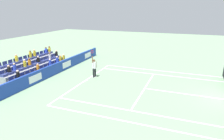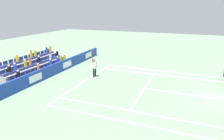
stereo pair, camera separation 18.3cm
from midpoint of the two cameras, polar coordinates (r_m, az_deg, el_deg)
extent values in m
cube|color=white|center=(19.05, -7.01, -2.80)|extent=(10.97, 0.10, 0.01)
cube|color=white|center=(17.22, 9.31, -5.07)|extent=(8.23, 0.10, 0.01)
cube|color=white|center=(16.91, 19.99, -6.34)|extent=(0.10, 6.40, 0.01)
cube|color=white|center=(13.48, 7.25, -11.46)|extent=(0.10, 11.89, 0.01)
cube|color=white|center=(20.97, 13.03, -1.27)|extent=(0.10, 11.89, 0.01)
cube|color=white|center=(12.33, 5.56, -14.30)|extent=(0.10, 11.89, 0.01)
cube|color=white|center=(22.26, 13.60, -0.25)|extent=(0.10, 11.89, 0.01)
cube|color=white|center=(19.00, -6.75, -2.84)|extent=(0.10, 0.20, 0.01)
cube|color=#193899|center=(20.84, -15.98, -0.04)|extent=(19.41, 0.20, 1.10)
cube|color=white|center=(26.69, -6.31, 4.14)|extent=(1.55, 0.01, 0.61)
cube|color=white|center=(22.66, -12.06, 1.58)|extent=(1.55, 0.01, 0.61)
cube|color=white|center=(19.01, -20.12, -2.05)|extent=(1.55, 0.01, 0.61)
cylinder|color=#33383D|center=(22.59, 28.92, -0.28)|extent=(0.10, 0.10, 1.07)
cylinder|color=black|center=(19.69, -4.35, -0.70)|extent=(0.16, 0.16, 0.90)
cylinder|color=black|center=(19.52, -4.84, -0.86)|extent=(0.16, 0.16, 0.90)
cube|color=white|center=(19.81, -4.33, -1.83)|extent=(0.20, 0.28, 0.08)
cube|color=white|center=(19.65, -4.81, -2.00)|extent=(0.20, 0.28, 0.08)
cube|color=white|center=(19.39, -4.65, 1.33)|extent=(0.32, 0.41, 0.60)
sphere|color=brown|center=(19.27, -4.68, 2.65)|extent=(0.24, 0.24, 0.24)
cylinder|color=brown|center=(19.09, -5.16, 2.96)|extent=(0.09, 0.09, 0.62)
cylinder|color=brown|center=(19.50, -4.09, 1.50)|extent=(0.09, 0.09, 0.56)
cylinder|color=black|center=(18.99, -5.19, 4.28)|extent=(0.04, 0.04, 0.28)
torus|color=red|center=(18.93, -5.21, 5.11)|extent=(0.13, 0.30, 0.31)
sphere|color=#D1E533|center=(18.87, -5.24, 5.94)|extent=(0.07, 0.07, 0.07)
cube|color=gray|center=(21.59, -18.17, -0.59)|extent=(8.06, 0.95, 0.42)
cube|color=navy|center=(24.35, -12.71, 2.53)|extent=(0.48, 0.44, 0.20)
cube|color=navy|center=(24.40, -13.13, 3.13)|extent=(0.48, 0.04, 0.30)
cube|color=navy|center=(23.86, -13.54, 2.18)|extent=(0.48, 0.44, 0.20)
cube|color=navy|center=(23.91, -13.97, 2.80)|extent=(0.48, 0.04, 0.30)
cube|color=navy|center=(23.37, -14.41, 1.81)|extent=(0.48, 0.44, 0.20)
cube|color=navy|center=(23.43, -14.85, 2.45)|extent=(0.48, 0.04, 0.30)
cube|color=navy|center=(22.90, -15.31, 1.44)|extent=(0.48, 0.44, 0.20)
cube|color=navy|center=(22.95, -15.76, 2.08)|extent=(0.48, 0.04, 0.30)
cube|color=navy|center=(22.42, -16.25, 1.04)|extent=(0.48, 0.44, 0.20)
cube|color=navy|center=(22.48, -16.70, 1.70)|extent=(0.48, 0.04, 0.30)
cube|color=navy|center=(21.96, -17.23, 0.63)|extent=(0.48, 0.44, 0.20)
cube|color=navy|center=(22.02, -17.69, 1.30)|extent=(0.48, 0.04, 0.30)
cube|color=navy|center=(21.51, -18.25, 0.20)|extent=(0.48, 0.44, 0.20)
cube|color=navy|center=(21.57, -18.72, 0.89)|extent=(0.48, 0.04, 0.30)
cube|color=navy|center=(21.06, -19.31, -0.25)|extent=(0.48, 0.44, 0.20)
cube|color=navy|center=(21.12, -19.79, 0.45)|extent=(0.48, 0.04, 0.30)
cube|color=navy|center=(20.62, -20.42, -0.72)|extent=(0.48, 0.44, 0.20)
cube|color=navy|center=(20.68, -20.91, 0.00)|extent=(0.48, 0.04, 0.30)
cube|color=navy|center=(20.19, -21.58, -1.21)|extent=(0.48, 0.44, 0.20)
cube|color=navy|center=(20.25, -22.07, -0.47)|extent=(0.48, 0.04, 0.30)
cube|color=navy|center=(19.77, -22.79, -1.72)|extent=(0.48, 0.44, 0.20)
cube|color=navy|center=(19.84, -23.29, -0.96)|extent=(0.48, 0.04, 0.30)
cube|color=navy|center=(19.36, -24.05, -2.25)|extent=(0.48, 0.44, 0.20)
cube|color=navy|center=(19.43, -24.55, -1.47)|extent=(0.48, 0.04, 0.30)
cube|color=navy|center=(18.97, -25.37, -2.80)|extent=(0.48, 0.44, 0.20)
cube|color=navy|center=(19.04, -25.88, -2.00)|extent=(0.48, 0.04, 0.30)
cube|color=gray|center=(22.14, -20.12, 0.21)|extent=(8.06, 0.95, 0.84)
cube|color=navy|center=(24.79, -14.59, 3.65)|extent=(0.48, 0.44, 0.20)
cube|color=navy|center=(24.86, -15.01, 4.24)|extent=(0.48, 0.04, 0.30)
cube|color=navy|center=(24.31, -15.44, 3.33)|extent=(0.48, 0.44, 0.20)
cube|color=navy|center=(24.38, -15.87, 3.93)|extent=(0.48, 0.04, 0.30)
cube|color=navy|center=(23.84, -16.33, 2.99)|extent=(0.48, 0.44, 0.20)
cube|color=navy|center=(23.90, -16.76, 3.61)|extent=(0.48, 0.04, 0.30)
cube|color=navy|center=(23.37, -17.26, 2.64)|extent=(0.48, 0.44, 0.20)
cube|color=navy|center=(23.44, -17.69, 3.27)|extent=(0.48, 0.04, 0.30)
cube|color=navy|center=(22.91, -18.22, 2.28)|extent=(0.48, 0.44, 0.20)
cube|color=navy|center=(22.98, -18.66, 2.92)|extent=(0.48, 0.04, 0.30)
cube|color=navy|center=(22.45, -19.21, 1.90)|extent=(0.48, 0.44, 0.20)
cube|color=navy|center=(22.52, -19.66, 2.56)|extent=(0.48, 0.04, 0.30)
cube|color=navy|center=(22.01, -20.25, 1.50)|extent=(0.48, 0.44, 0.20)
cube|color=navy|center=(22.08, -20.71, 2.18)|extent=(0.48, 0.04, 0.30)
cube|color=navy|center=(21.57, -21.33, 1.09)|extent=(0.48, 0.44, 0.20)
cube|color=navy|center=(21.64, -21.79, 1.78)|extent=(0.48, 0.04, 0.30)
cube|color=navy|center=(21.14, -22.46, 0.66)|extent=(0.48, 0.44, 0.20)
cube|color=navy|center=(21.22, -22.92, 1.36)|extent=(0.48, 0.04, 0.30)
cube|color=navy|center=(20.73, -23.63, 0.22)|extent=(0.48, 0.44, 0.20)
cube|color=navy|center=(20.80, -24.10, 0.93)|extent=(0.48, 0.04, 0.30)
cube|color=navy|center=(20.32, -24.85, -0.25)|extent=(0.48, 0.44, 0.20)
cube|color=navy|center=(20.40, -25.32, 0.48)|extent=(0.48, 0.04, 0.30)
cube|color=navy|center=(19.92, -26.12, -0.73)|extent=(0.48, 0.44, 0.20)
cube|color=navy|center=(20.00, -26.60, 0.02)|extent=(0.48, 0.04, 0.30)
cube|color=navy|center=(19.54, -27.43, -1.24)|extent=(0.48, 0.44, 0.20)
cube|color=navy|center=(19.62, -27.92, -0.47)|extent=(0.48, 0.04, 0.30)
cube|color=gray|center=(22.72, -21.97, 0.97)|extent=(8.06, 0.95, 1.26)
cube|color=navy|center=(25.27, -16.41, 4.72)|extent=(0.48, 0.44, 0.20)
cube|color=navy|center=(25.35, -16.81, 5.30)|extent=(0.48, 0.04, 0.30)
cube|color=navy|center=(24.80, -17.28, 4.43)|extent=(0.48, 0.44, 0.20)
cube|color=navy|center=(24.88, -17.69, 5.02)|extent=(0.48, 0.04, 0.30)
cube|color=navy|center=(24.34, -18.19, 4.12)|extent=(0.48, 0.44, 0.20)
cube|color=navy|center=(24.41, -18.60, 4.72)|extent=(0.48, 0.04, 0.30)
cube|color=navy|center=(23.88, -19.13, 3.80)|extent=(0.48, 0.44, 0.20)
cube|color=navy|center=(23.96, -19.55, 4.41)|extent=(0.48, 0.04, 0.30)
cube|color=navy|center=(23.43, -20.10, 3.46)|extent=(0.48, 0.44, 0.20)
cube|color=navy|center=(23.51, -20.53, 4.09)|extent=(0.48, 0.04, 0.30)
cube|color=navy|center=(22.98, -21.12, 3.11)|extent=(0.48, 0.44, 0.20)
cube|color=navy|center=(23.06, -21.55, 3.75)|extent=(0.48, 0.04, 0.30)
cube|color=navy|center=(22.55, -22.17, 2.75)|extent=(0.48, 0.44, 0.20)
cube|color=navy|center=(22.63, -22.60, 3.40)|extent=(0.48, 0.04, 0.30)
cube|color=navy|center=(22.12, -23.26, 2.37)|extent=(0.48, 0.44, 0.20)
cube|color=navy|center=(22.21, -23.70, 3.04)|extent=(0.48, 0.04, 0.30)
cube|color=navy|center=(21.70, -24.39, 1.98)|extent=(0.48, 0.44, 0.20)
cube|color=navy|center=(21.79, -24.84, 2.66)|extent=(0.48, 0.04, 0.30)
cube|color=navy|center=(21.30, -25.57, 1.57)|extent=(0.48, 0.44, 0.20)
cube|color=navy|center=(21.39, -26.02, 2.26)|extent=(0.48, 0.04, 0.30)
cube|color=navy|center=(20.90, -26.79, 1.14)|extent=(0.48, 0.44, 0.20)
cube|color=navy|center=(20.99, -27.25, 1.85)|extent=(0.48, 0.04, 0.30)
cube|color=navy|center=(20.52, -28.06, 0.70)|extent=(0.48, 0.44, 0.20)
cylinder|color=blue|center=(23.32, -14.57, 2.68)|extent=(0.28, 0.28, 0.52)
sphere|color=beige|center=(23.23, -14.63, 3.54)|extent=(0.20, 0.20, 0.20)
cylinder|color=yellow|center=(24.29, -12.86, 3.34)|extent=(0.28, 0.28, 0.50)
sphere|color=beige|center=(24.22, -12.91, 4.15)|extent=(0.20, 0.20, 0.20)
cylinder|color=yellow|center=(23.38, -20.28, 4.34)|extent=(0.28, 0.28, 0.53)
sphere|color=#D3A884|center=(23.31, -20.37, 5.21)|extent=(0.20, 0.20, 0.20)
cylinder|color=white|center=(23.80, -16.49, 3.76)|extent=(0.28, 0.28, 0.45)
sphere|color=brown|center=(23.73, -16.55, 4.51)|extent=(0.20, 0.20, 0.20)
cylinder|color=orange|center=(21.52, -21.53, 2.00)|extent=(0.28, 0.28, 0.50)
sphere|color=brown|center=(21.44, -21.63, 2.90)|extent=(0.20, 0.20, 0.20)
cylinder|color=blue|center=(24.77, -17.44, 5.19)|extent=(0.28, 0.28, 0.47)
sphere|color=brown|center=(24.71, -17.50, 5.94)|extent=(0.20, 0.20, 0.20)
cylinder|color=black|center=(19.29, -24.28, -1.21)|extent=(0.28, 0.28, 0.52)
sphere|color=beige|center=(19.19, -24.41, -0.19)|extent=(0.20, 0.20, 0.20)
cylinder|color=orange|center=(21.00, -19.50, 0.63)|extent=(0.28, 0.28, 0.47)
sphere|color=#D3A884|center=(20.91, -19.59, 1.51)|extent=(0.20, 0.20, 0.20)
cylinder|color=black|center=(19.87, -26.33, 0.16)|extent=(0.28, 0.28, 0.44)
sphere|color=#D3A884|center=(19.79, -26.45, 1.05)|extent=(0.20, 0.20, 0.20)
cylinder|color=black|center=(24.75, -14.74, 4.40)|extent=(0.28, 0.28, 0.46)
sphere|color=#D3A884|center=(24.69, -14.80, 5.15)|extent=(0.20, 0.20, 0.20)
cylinder|color=yellow|center=(21.09, -22.67, 1.64)|extent=(0.28, 0.28, 0.54)
sphere|color=beige|center=(21.00, -22.78, 2.60)|extent=(0.20, 0.20, 0.20)
cylinder|color=blue|center=(22.36, -16.42, 1.94)|extent=(0.28, 0.28, 0.52)
sphere|color=beige|center=(22.28, -16.50, 2.83)|extent=(0.20, 0.20, 0.20)
cylinder|color=yellow|center=(21.66, -24.60, 2.89)|extent=(0.28, 0.28, 0.51)
sphere|color=#D3A884|center=(21.59, -24.71, 3.81)|extent=(0.20, 0.20, 0.20)
cylinder|color=blue|center=(20.27, -25.06, 0.66)|extent=(0.28, 0.28, 0.46)
sphere|color=#D3A884|center=(20.19, -25.18, 1.56)|extent=(0.20, 0.20, 0.20)
cylinder|color=yellow|center=(22.94, -21.30, 4.01)|extent=(0.28, 0.28, 0.53)
sphere|color=brown|center=(22.87, -21.40, 4.90)|extent=(0.20, 0.20, 0.20)
cylinder|color=black|center=(22.41, -19.39, 2.71)|extent=(0.28, 0.28, 0.45)
sphere|color=beige|center=(22.34, -19.47, 3.52)|extent=(0.20, 0.20, 0.20)
cylinder|color=yellow|center=(23.80, -13.70, 3.03)|extent=(0.28, 0.28, 0.52)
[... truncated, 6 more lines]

